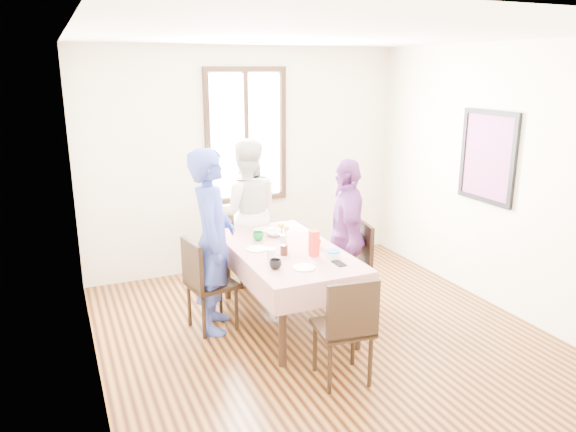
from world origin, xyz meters
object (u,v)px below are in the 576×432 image
(chair_left, at_px, (212,284))
(chair_right, at_px, (346,266))
(person_left, at_px, (212,241))
(chair_near, at_px, (343,327))
(person_right, at_px, (346,235))
(dining_table, at_px, (286,286))
(chair_far, at_px, (247,245))
(person_far, at_px, (247,213))

(chair_left, bearing_deg, chair_right, 76.46)
(chair_left, height_order, person_left, person_left)
(chair_left, bearing_deg, person_left, 80.64)
(chair_near, bearing_deg, person_left, 124.87)
(chair_right, bearing_deg, chair_left, 95.27)
(chair_near, xyz_separation_m, person_right, (0.69, 1.19, 0.34))
(dining_table, distance_m, person_right, 0.81)
(person_left, bearing_deg, chair_near, -131.72)
(chair_right, bearing_deg, chair_far, 42.51)
(chair_right, relative_size, person_right, 0.57)
(chair_right, distance_m, person_right, 0.34)
(chair_far, height_order, person_right, person_right)
(dining_table, relative_size, person_left, 0.94)
(chair_near, bearing_deg, person_far, 96.86)
(chair_right, bearing_deg, person_left, 95.22)
(dining_table, relative_size, chair_left, 1.82)
(dining_table, distance_m, chair_left, 0.73)
(person_right, bearing_deg, chair_right, 113.44)
(chair_near, distance_m, person_right, 1.41)
(person_far, bearing_deg, dining_table, 103.40)
(person_right, bearing_deg, chair_far, -124.21)
(chair_right, height_order, person_right, person_right)
(chair_left, relative_size, person_left, 0.52)
(chair_left, xyz_separation_m, chair_far, (0.71, 0.98, 0.00))
(person_far, relative_size, person_right, 1.07)
(dining_table, bearing_deg, chair_right, 4.19)
(dining_table, relative_size, chair_right, 1.82)
(chair_right, xyz_separation_m, person_far, (-0.71, 1.06, 0.39))
(chair_left, distance_m, person_right, 1.44)
(chair_far, xyz_separation_m, person_left, (-0.69, -0.98, 0.42))
(chair_left, relative_size, chair_far, 1.00)
(chair_left, distance_m, person_far, 1.25)
(chair_near, height_order, person_left, person_left)
(chair_far, bearing_deg, chair_left, 45.98)
(chair_near, xyz_separation_m, person_far, (0.00, 2.25, 0.39))
(person_far, bearing_deg, chair_near, 103.40)
(chair_left, bearing_deg, person_far, 134.34)
(chair_left, height_order, chair_near, same)
(dining_table, distance_m, chair_right, 0.71)
(dining_table, height_order, person_left, person_left)
(person_left, xyz_separation_m, person_right, (1.37, -0.10, -0.08))
(chair_right, xyz_separation_m, person_left, (-1.39, 0.10, 0.42))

